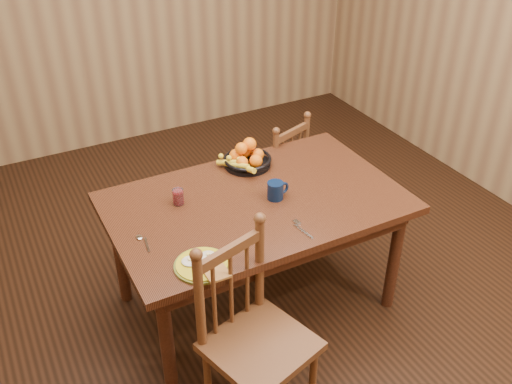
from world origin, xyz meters
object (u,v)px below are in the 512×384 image
breakfast_plate (203,265)px  coffee_mug (276,190)px  fruit_bowl (246,158)px  dining_table (256,212)px  chair_far (276,174)px  chair_near (254,338)px

breakfast_plate → coffee_mug: (0.59, 0.35, 0.04)m
coffee_mug → fruit_bowl: 0.39m
coffee_mug → fruit_bowl: fruit_bowl is taller
coffee_mug → fruit_bowl: bearing=87.4°
fruit_bowl → coffee_mug: bearing=-92.6°
dining_table → breakfast_plate: breakfast_plate is taller
chair_far → breakfast_plate: size_ratio=2.99×
dining_table → chair_far: 0.87m
fruit_bowl → chair_near: bearing=-115.4°
chair_far → coffee_mug: bearing=40.5°
dining_table → chair_far: bearing=52.6°
dining_table → chair_near: chair_near is taller
chair_near → fruit_bowl: 1.17m
fruit_bowl → chair_far: bearing=38.7°
dining_table → coffee_mug: size_ratio=11.95×
chair_near → breakfast_plate: size_ratio=3.45×
chair_far → chair_near: bearing=37.1°
chair_far → coffee_mug: chair_far is taller
dining_table → fruit_bowl: bearing=71.0°
breakfast_plate → fruit_bowl: 0.96m
dining_table → chair_near: (-0.36, -0.66, -0.18)m
chair_far → breakfast_plate: chair_far is taller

